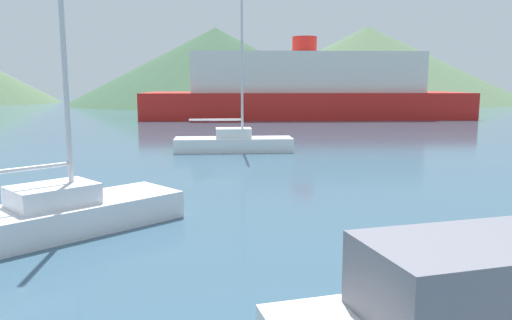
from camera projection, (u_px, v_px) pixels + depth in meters
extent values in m
cube|color=slate|center=(503.00, 275.00, 5.66)|extent=(3.29, 1.51, 0.88)
cube|color=silver|center=(55.00, 219.00, 11.28)|extent=(6.03, 4.44, 0.67)
cube|color=silver|center=(53.00, 195.00, 11.20)|extent=(2.16, 1.96, 0.47)
cylinder|color=#BCBCC1|center=(64.00, 62.00, 11.05)|extent=(0.12, 0.12, 6.38)
cylinder|color=#BCBCC1|center=(9.00, 171.00, 10.47)|extent=(2.37, 1.37, 0.10)
cube|color=white|center=(234.00, 145.00, 24.88)|extent=(6.04, 2.77, 0.69)
cube|color=white|center=(234.00, 133.00, 24.79)|extent=(1.94, 1.47, 0.48)
cylinder|color=#BCBCC1|center=(242.00, 41.00, 24.14)|extent=(0.12, 0.12, 9.46)
cylinder|color=#BCBCC1|center=(216.00, 120.00, 24.62)|extent=(2.59, 0.63, 0.10)
cube|color=red|center=(304.00, 105.00, 49.55)|extent=(32.36, 16.56, 2.46)
cube|color=silver|center=(304.00, 73.00, 49.07)|extent=(22.99, 12.99, 3.78)
cylinder|color=red|center=(304.00, 45.00, 48.66)|extent=(2.39, 2.39, 1.60)
cone|color=#38563D|center=(216.00, 66.00, 82.89)|extent=(47.85, 47.85, 12.40)
cone|color=#4C6647|center=(366.00, 64.00, 92.60)|extent=(55.67, 55.67, 13.63)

